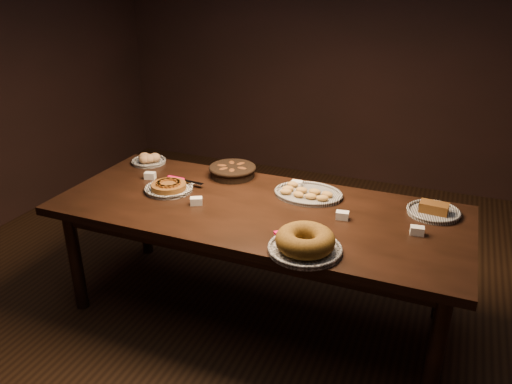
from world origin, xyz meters
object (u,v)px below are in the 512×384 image
at_px(buffet_table, 257,218).
at_px(apple_tart_plate, 169,187).
at_px(bundt_cake_plate, 305,243).
at_px(madeleine_platter, 307,193).

bearing_deg(buffet_table, apple_tart_plate, 178.91).
distance_m(apple_tart_plate, bundt_cake_plate, 1.08).
bearing_deg(bundt_cake_plate, madeleine_platter, 103.93).
relative_size(buffet_table, madeleine_platter, 5.73).
relative_size(apple_tart_plate, madeleine_platter, 0.79).
distance_m(madeleine_platter, bundt_cake_plate, 0.67).
height_order(apple_tart_plate, bundt_cake_plate, bundt_cake_plate).
xyz_separation_m(buffet_table, madeleine_platter, (0.23, 0.26, 0.09)).
relative_size(madeleine_platter, bundt_cake_plate, 0.97).
height_order(buffet_table, bundt_cake_plate, bundt_cake_plate).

